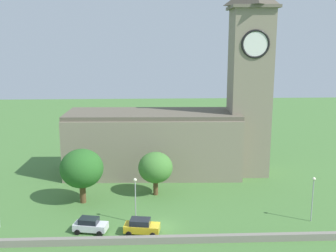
% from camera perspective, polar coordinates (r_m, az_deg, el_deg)
% --- Properties ---
extents(ground_plane, '(200.00, 200.00, 0.00)m').
position_cam_1_polar(ground_plane, '(67.08, -1.37, -8.28)').
color(ground_plane, '#477538').
extents(church, '(35.60, 11.97, 32.30)m').
position_cam_1_polar(church, '(71.15, 1.75, 0.15)').
color(church, gray).
rests_on(church, ground).
extents(quay_barrier, '(53.37, 0.70, 0.85)m').
position_cam_1_polar(quay_barrier, '(49.28, -0.86, -15.57)').
color(quay_barrier, gray).
rests_on(quay_barrier, ground).
extents(car_white, '(4.35, 2.78, 1.84)m').
position_cam_1_polar(car_white, '(52.39, -10.81, -13.43)').
color(car_white, silver).
rests_on(car_white, ground).
extents(car_yellow, '(4.53, 2.79, 1.90)m').
position_cam_1_polar(car_yellow, '(51.22, -3.72, -13.81)').
color(car_yellow, gold).
rests_on(car_yellow, ground).
extents(streetlamp_west_mid, '(0.44, 0.44, 6.05)m').
position_cam_1_polar(streetlamp_west_mid, '(52.82, -4.59, -9.25)').
color(streetlamp_west_mid, '#9EA0A5').
rests_on(streetlamp_west_mid, ground).
extents(streetlamp_central, '(0.44, 0.44, 6.02)m').
position_cam_1_polar(streetlamp_central, '(56.28, 19.59, -8.60)').
color(streetlamp_central, '#9EA0A5').
rests_on(streetlamp_central, ground).
extents(tree_riverside_east, '(5.21, 5.21, 6.68)m').
position_cam_1_polar(tree_riverside_east, '(61.88, -1.76, -5.83)').
color(tree_riverside_east, brown).
rests_on(tree_riverside_east, ground).
extents(tree_churchyard, '(6.21, 6.21, 7.97)m').
position_cam_1_polar(tree_churchyard, '(59.96, -11.96, -5.84)').
color(tree_churchyard, brown).
rests_on(tree_churchyard, ground).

